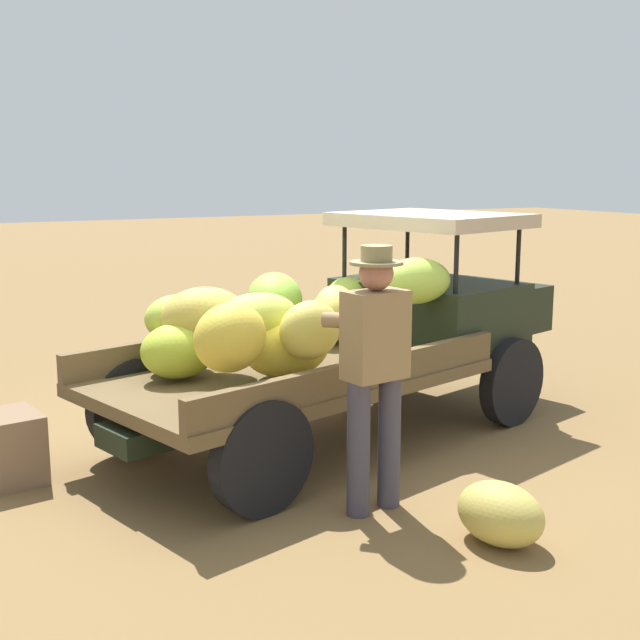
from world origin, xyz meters
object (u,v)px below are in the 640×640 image
farmer (374,362)px  loose_banana_bunch (500,514)px  wooden_crate (4,449)px  truck (354,329)px

farmer → loose_banana_bunch: bearing=-160.1°
wooden_crate → truck: bearing=-2.9°
truck → farmer: size_ratio=2.66×
farmer → loose_banana_bunch: (0.41, -0.78, -0.81)m
farmer → loose_banana_bunch: size_ratio=3.10×
truck → loose_banana_bunch: (-0.30, -2.27, -0.71)m
truck → loose_banana_bunch: 2.40m
truck → farmer: bearing=-130.7°
loose_banana_bunch → farmer: bearing=117.9°
farmer → wooden_crate: bearing=43.9°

